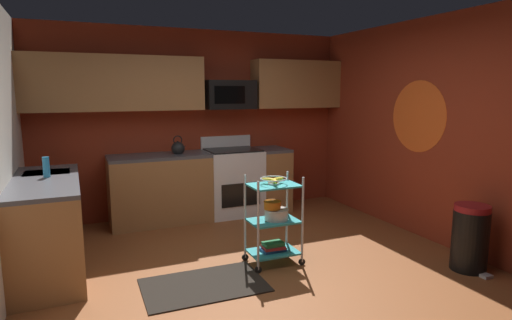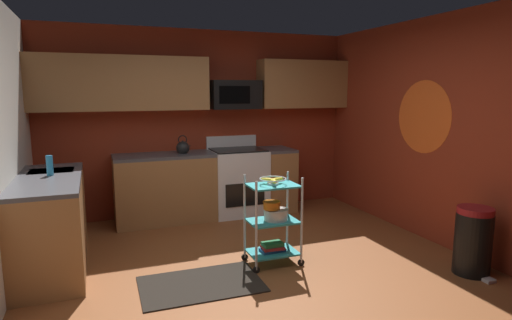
% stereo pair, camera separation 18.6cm
% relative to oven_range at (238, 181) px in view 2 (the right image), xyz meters
% --- Properties ---
extents(floor, '(4.40, 4.80, 0.04)m').
position_rel_oven_range_xyz_m(floor, '(-0.44, -2.10, -0.50)').
color(floor, brown).
rests_on(floor, ground).
extents(wall_back, '(4.52, 0.06, 2.60)m').
position_rel_oven_range_xyz_m(wall_back, '(-0.44, 0.33, 0.82)').
color(wall_back, maroon).
rests_on(wall_back, ground).
extents(wall_right, '(0.06, 4.80, 2.60)m').
position_rel_oven_range_xyz_m(wall_right, '(1.79, -2.10, 0.82)').
color(wall_right, maroon).
rests_on(wall_right, ground).
extents(wall_flower_decal, '(0.00, 0.86, 0.86)m').
position_rel_oven_range_xyz_m(wall_flower_decal, '(1.76, -1.68, 0.97)').
color(wall_flower_decal, '#E5591E').
extents(counter_run, '(3.46, 2.25, 0.92)m').
position_rel_oven_range_xyz_m(counter_run, '(-1.20, -0.45, -0.01)').
color(counter_run, '#9E6B3D').
rests_on(counter_run, ground).
extents(oven_range, '(0.76, 0.65, 1.10)m').
position_rel_oven_range_xyz_m(oven_range, '(0.00, 0.00, 0.00)').
color(oven_range, white).
rests_on(oven_range, ground).
extents(upper_cabinets, '(4.40, 0.33, 0.70)m').
position_rel_oven_range_xyz_m(upper_cabinets, '(-0.53, 0.13, 1.37)').
color(upper_cabinets, '#9E6B3D').
extents(microwave, '(0.70, 0.39, 0.40)m').
position_rel_oven_range_xyz_m(microwave, '(-0.00, 0.10, 1.22)').
color(microwave, black).
extents(rolling_cart, '(0.56, 0.36, 0.91)m').
position_rel_oven_range_xyz_m(rolling_cart, '(-0.24, -1.85, -0.03)').
color(rolling_cart, silver).
rests_on(rolling_cart, ground).
extents(fruit_bowl, '(0.27, 0.27, 0.07)m').
position_rel_oven_range_xyz_m(fruit_bowl, '(-0.24, -1.85, 0.40)').
color(fruit_bowl, silver).
rests_on(fruit_bowl, rolling_cart).
extents(mixing_bowl_large, '(0.25, 0.25, 0.11)m').
position_rel_oven_range_xyz_m(mixing_bowl_large, '(-0.21, -1.85, 0.04)').
color(mixing_bowl_large, silver).
rests_on(mixing_bowl_large, rolling_cart).
extents(mixing_bowl_small, '(0.18, 0.18, 0.08)m').
position_rel_oven_range_xyz_m(mixing_bowl_small, '(-0.25, -1.84, 0.14)').
color(mixing_bowl_small, orange).
rests_on(mixing_bowl_small, rolling_cart).
extents(book_stack, '(0.26, 0.18, 0.09)m').
position_rel_oven_range_xyz_m(book_stack, '(-0.24, -1.85, -0.30)').
color(book_stack, '#1E4C8C').
rests_on(book_stack, rolling_cart).
extents(kettle, '(0.21, 0.18, 0.26)m').
position_rel_oven_range_xyz_m(kettle, '(-0.78, -0.00, 0.52)').
color(kettle, black).
rests_on(kettle, counter_run).
extents(dish_soap_bottle, '(0.06, 0.06, 0.20)m').
position_rel_oven_range_xyz_m(dish_soap_bottle, '(-2.32, -1.04, 0.54)').
color(dish_soap_bottle, '#2D8CBF').
rests_on(dish_soap_bottle, counter_run).
extents(trash_can, '(0.34, 0.42, 0.66)m').
position_rel_oven_range_xyz_m(trash_can, '(1.46, -2.77, -0.15)').
color(trash_can, black).
rests_on(trash_can, ground).
extents(floor_rug, '(1.11, 0.72, 0.01)m').
position_rel_oven_range_xyz_m(floor_rug, '(-1.05, -2.07, -0.47)').
color(floor_rug, black).
rests_on(floor_rug, ground).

